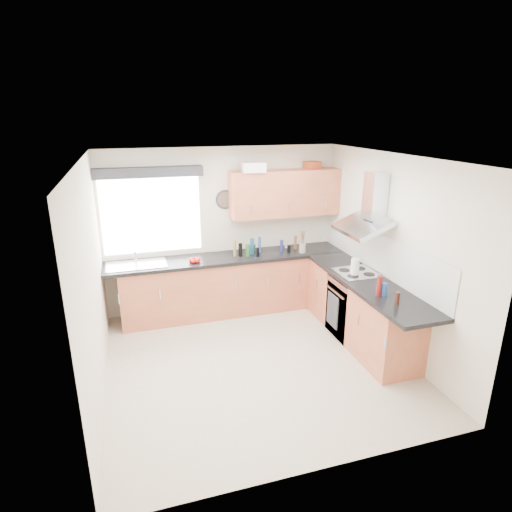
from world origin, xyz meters
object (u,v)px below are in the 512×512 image
object	(u,v)px
oven	(354,306)
extractor_hood	(368,210)
upper_cabinets	(285,193)
washing_machine	(203,290)

from	to	relation	value
oven	extractor_hood	bearing A→B (deg)	-0.00
oven	upper_cabinets	world-z (taller)	upper_cabinets
extractor_hood	washing_machine	world-z (taller)	extractor_hood
extractor_hood	washing_machine	xyz separation A→B (m)	(-1.99, 1.22, -1.37)
oven	upper_cabinets	bearing A→B (deg)	112.54
upper_cabinets	washing_machine	distance (m)	1.94
oven	washing_machine	distance (m)	2.25
oven	upper_cabinets	distance (m)	1.99
upper_cabinets	washing_machine	bearing A→B (deg)	-175.52
extractor_hood	upper_cabinets	world-z (taller)	upper_cabinets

